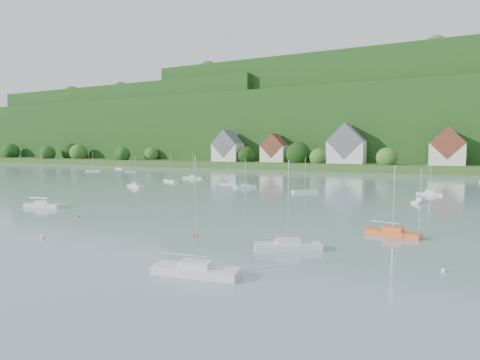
% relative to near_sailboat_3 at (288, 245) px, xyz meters
% --- Properties ---
extents(far_shore_strip, '(600.00, 60.00, 3.00)m').
position_rel_near_sailboat_3_xyz_m(far_shore_strip, '(-26.84, 155.34, 1.04)').
color(far_shore_strip, '#315620').
rests_on(far_shore_strip, ground).
extents(forested_ridge, '(620.00, 181.22, 69.89)m').
position_rel_near_sailboat_3_xyz_m(forested_ridge, '(-26.44, 223.90, 22.42)').
color(forested_ridge, '#174014').
rests_on(forested_ridge, ground).
extents(village_building_0, '(14.00, 10.40, 16.00)m').
position_rel_near_sailboat_3_xyz_m(village_building_0, '(-81.84, 142.34, 9.05)').
color(village_building_0, silver).
rests_on(village_building_0, far_shore_strip).
extents(village_building_1, '(12.00, 9.36, 14.00)m').
position_rel_near_sailboat_3_xyz_m(village_building_1, '(-56.84, 144.34, 8.29)').
color(village_building_1, silver).
rests_on(village_building_1, far_shore_strip).
extents(village_building_2, '(16.00, 11.44, 18.00)m').
position_rel_near_sailboat_3_xyz_m(village_building_2, '(-21.84, 143.34, 9.81)').
color(village_building_2, silver).
rests_on(village_building_2, far_shore_strip).
extents(village_building_3, '(13.00, 10.40, 15.50)m').
position_rel_near_sailboat_3_xyz_m(village_building_3, '(18.16, 141.34, 8.97)').
color(village_building_3, silver).
rests_on(village_building_3, far_shore_strip).
extents(near_sailboat_3, '(6.76, 4.84, 9.02)m').
position_rel_near_sailboat_3_xyz_m(near_sailboat_3, '(0.00, 0.00, 0.00)').
color(near_sailboat_3, silver).
rests_on(near_sailboat_3, ground).
extents(near_sailboat_4, '(7.33, 3.05, 9.60)m').
position_rel_near_sailboat_3_xyz_m(near_sailboat_4, '(-4.04, -10.75, 0.02)').
color(near_sailboat_4, silver).
rests_on(near_sailboat_4, ground).
extents(near_sailboat_5, '(6.30, 2.91, 8.20)m').
position_rel_near_sailboat_3_xyz_m(near_sailboat_5, '(8.93, 11.16, -0.02)').
color(near_sailboat_5, orange).
rests_on(near_sailboat_5, ground).
extents(near_sailboat_6, '(6.92, 3.20, 9.01)m').
position_rel_near_sailboat_3_xyz_m(near_sailboat_6, '(-46.87, 8.19, -0.00)').
color(near_sailboat_6, silver).
rests_on(near_sailboat_6, ground).
extents(mooring_buoy_1, '(0.49, 0.49, 0.49)m').
position_rel_near_sailboat_3_xyz_m(mooring_buoy_1, '(-26.58, -7.47, -0.46)').
color(mooring_buoy_1, silver).
rests_on(mooring_buoy_1, ground).
extents(mooring_buoy_2, '(0.47, 0.47, 0.47)m').
position_rel_near_sailboat_3_xyz_m(mooring_buoy_2, '(-11.70, 0.92, -0.46)').
color(mooring_buoy_2, '#E65F02').
rests_on(mooring_buoy_2, ground).
extents(mooring_buoy_3, '(0.40, 0.40, 0.40)m').
position_rel_near_sailboat_3_xyz_m(mooring_buoy_3, '(-33.69, 3.94, -0.46)').
color(mooring_buoy_3, '#E65F02').
rests_on(mooring_buoy_3, ground).
extents(mooring_buoy_4, '(0.39, 0.39, 0.39)m').
position_rel_near_sailboat_3_xyz_m(mooring_buoy_4, '(13.87, -1.03, -0.46)').
color(mooring_buoy_4, silver).
rests_on(mooring_buoy_4, ground).
extents(far_sailboat_cluster, '(198.43, 66.59, 8.71)m').
position_rel_near_sailboat_3_xyz_m(far_sailboat_cluster, '(-22.43, 70.64, -0.09)').
color(far_sailboat_cluster, silver).
rests_on(far_sailboat_cluster, ground).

